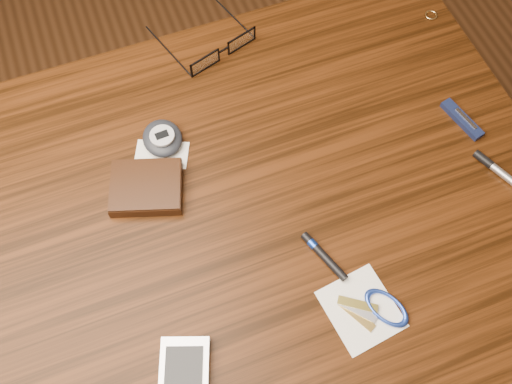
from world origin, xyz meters
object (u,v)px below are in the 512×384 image
Objects in this scene: eyeglasses at (221,49)px; notepad_keys at (374,308)px; pda_phone at (184,384)px; wallet_and_card at (147,186)px; pocket_knife at (462,119)px; pedometer at (162,138)px; silver_pen at (508,178)px; desk at (224,242)px.

notepad_keys is (0.05, -0.48, -0.01)m from eyeglasses.
pda_phone is 1.11× the size of notepad_keys.
pocket_knife is (0.49, -0.06, -0.01)m from wallet_and_card.
eyeglasses is 2.39× the size of pedometer.
pedometer is at bearing 118.40° from notepad_keys.
pda_phone reaches higher than silver_pen.
eyeglasses is 0.49m from silver_pen.
desk is at bearing 167.25° from silver_pen.
silver_pen is at bearing -27.93° from pedometer.
desk is 0.16m from wallet_and_card.
eyeglasses reaches higher than silver_pen.
desk is 6.87× the size of wallet_and_card.
wallet_and_card reaches higher than notepad_keys.
silver_pen is at bearing 21.41° from notepad_keys.
pda_phone is at bearing -96.52° from wallet_and_card.
silver_pen is (0.32, -0.37, -0.01)m from eyeglasses.
desk is 0.27m from notepad_keys.
silver_pen reaches higher than desk.
wallet_and_card reaches higher than pda_phone.
wallet_and_card reaches higher than pocket_knife.
pocket_knife is at bearing 3.00° from desk.
wallet_and_card is 0.08m from pedometer.
pocket_knife is at bearing -15.88° from pedometer.
pedometer is (-0.14, -0.13, -0.00)m from eyeglasses.
desk is at bearing -177.00° from pocket_knife.
silver_pen is (0.42, -0.09, 0.11)m from desk.
wallet_and_card is 0.36m from notepad_keys.
notepad_keys is at bearing -139.44° from pocket_knife.
pda_phone is 0.26m from notepad_keys.
desk is 0.19m from pedometer.
eyeglasses is 0.48m from notepad_keys.
pedometer is 0.61× the size of notepad_keys.
pedometer is 0.52m from silver_pen.
silver_pen is at bearing 11.54° from pda_phone.
pedometer reaches higher than pocket_knife.
pedometer reaches higher than pda_phone.
wallet_and_card is 0.86× the size of eyeglasses.
wallet_and_card is at bearing 83.48° from pda_phone.
eyeglasses reaches higher than pedometer.
pocket_knife is at bearing -6.57° from wallet_and_card.
wallet_and_card is (-0.09, 0.08, 0.11)m from desk.
wallet_and_card is at bearing 173.43° from pocket_knife.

